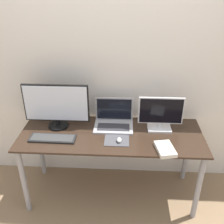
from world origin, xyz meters
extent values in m
plane|color=#8C7051|center=(0.00, 0.00, 0.00)|extent=(12.00, 12.00, 0.00)
cube|color=silver|center=(0.00, 0.71, 1.25)|extent=(7.00, 0.05, 2.50)
cube|color=#332319|center=(0.00, 0.32, 0.73)|extent=(1.70, 0.64, 0.02)
cylinder|color=#99999E|center=(-0.80, 0.05, 0.36)|extent=(0.05, 0.05, 0.72)
cylinder|color=#99999E|center=(0.80, 0.05, 0.36)|extent=(0.05, 0.05, 0.72)
cylinder|color=#99999E|center=(-0.80, 0.59, 0.36)|extent=(0.05, 0.05, 0.72)
cylinder|color=#99999E|center=(0.80, 0.59, 0.36)|extent=(0.05, 0.05, 0.72)
cylinder|color=black|center=(-0.52, 0.43, 0.75)|extent=(0.20, 0.20, 0.02)
cylinder|color=black|center=(-0.52, 0.43, 0.78)|extent=(0.04, 0.04, 0.06)
cube|color=black|center=(-0.52, 0.43, 0.99)|extent=(0.62, 0.02, 0.37)
cube|color=silver|center=(-0.52, 0.42, 0.99)|extent=(0.59, 0.01, 0.35)
cube|color=silver|center=(0.45, 0.43, 0.75)|extent=(0.22, 0.15, 0.02)
cylinder|color=silver|center=(0.45, 0.43, 0.78)|extent=(0.04, 0.04, 0.06)
cube|color=silver|center=(0.45, 0.43, 0.93)|extent=(0.42, 0.02, 0.27)
cube|color=black|center=(0.45, 0.42, 0.93)|extent=(0.39, 0.01, 0.24)
cube|color=#ADADB2|center=(0.02, 0.43, 0.74)|extent=(0.37, 0.25, 0.02)
cube|color=#2D2D33|center=(0.02, 0.41, 0.75)|extent=(0.30, 0.14, 0.00)
cube|color=#ADADB2|center=(0.02, 0.56, 0.88)|extent=(0.37, 0.01, 0.24)
cube|color=black|center=(0.02, 0.55, 0.88)|extent=(0.33, 0.00, 0.21)
cube|color=black|center=(-0.52, 0.20, 0.74)|extent=(0.42, 0.15, 0.02)
cube|color=#383838|center=(-0.52, 0.20, 0.75)|extent=(0.38, 0.12, 0.00)
cube|color=#47474C|center=(0.06, 0.21, 0.74)|extent=(0.22, 0.18, 0.00)
ellipsoid|color=silver|center=(0.08, 0.19, 0.76)|extent=(0.04, 0.07, 0.03)
cube|color=silver|center=(0.47, 0.08, 0.75)|extent=(0.18, 0.24, 0.04)
cube|color=white|center=(0.47, 0.08, 0.75)|extent=(0.17, 0.23, 0.03)
camera|label=1|loc=(0.12, -1.73, 2.06)|focal=42.00mm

